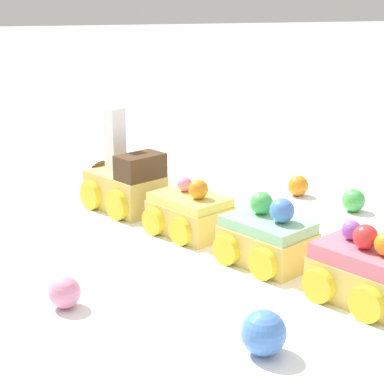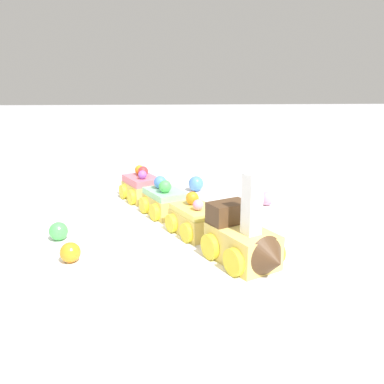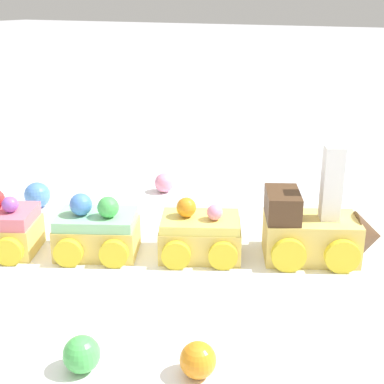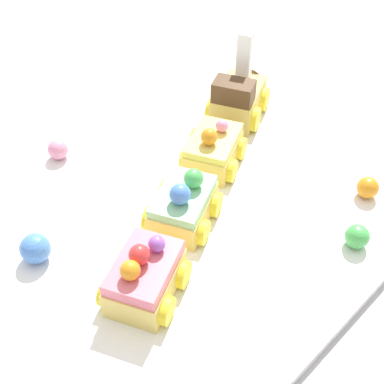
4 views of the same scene
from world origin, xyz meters
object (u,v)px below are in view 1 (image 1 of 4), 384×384
Objects in this scene: cake_car_lemon at (190,214)px; cake_train_locomotive at (121,183)px; gumball_green at (354,200)px; gumball_blue at (263,333)px; cake_car_strawberry at (365,272)px; gumball_pink at (65,292)px; cake_car_mint at (267,239)px; gumball_orange at (298,186)px.

cake_train_locomotive is at bearing 0.03° from cake_car_lemon.
gumball_green is 0.33m from gumball_blue.
gumball_blue is (-0.05, 0.11, -0.01)m from cake_car_strawberry.
gumball_pink is (0.06, 0.23, -0.01)m from cake_car_strawberry.
cake_train_locomotive reaches higher than gumball_blue.
cake_train_locomotive reaches higher than gumball_green.
gumball_pink is 0.16m from gumball_blue.
cake_car_strawberry reaches higher than gumball_blue.
cake_car_lemon is 0.10m from cake_car_mint.
cake_car_strawberry is 0.12m from gumball_blue.
cake_train_locomotive is 0.22m from cake_car_mint.
cake_car_strawberry is 0.28m from gumball_orange.
cake_car_mint is (-0.09, -0.04, 0.00)m from cake_car_lemon.
gumball_green is at bearing -54.44° from cake_car_strawberry.
gumball_blue is (-0.11, -0.12, 0.00)m from gumball_pink.
gumball_pink and gumball_orange have the same top height.
cake_train_locomotive is at bearing -22.40° from gumball_pink.
gumball_blue is (-0.14, 0.07, -0.01)m from cake_car_mint.
gumball_blue is at bearing -132.80° from gumball_pink.
cake_car_strawberry reaches higher than gumball_pink.
gumball_green is at bearing -156.55° from gumball_orange.
cake_train_locomotive is 0.34m from gumball_blue.
cake_car_mint reaches higher than gumball_green.
gumball_blue is (-0.24, 0.22, 0.00)m from gumball_green.
gumball_green is at bearing -81.23° from cake_car_mint.
cake_train_locomotive is 4.77× the size of gumball_green.
cake_car_mint is 1.00× the size of cake_car_strawberry.
cake_car_strawberry is at bearing -104.82° from gumball_pink.
cake_car_lemon is at bearing 0.19° from cake_car_mint.
cake_train_locomotive is 0.21m from gumball_orange.
gumball_green is at bearing -112.48° from cake_car_lemon.
cake_car_mint is at bearing -179.89° from cake_train_locomotive.
cake_train_locomotive is 1.31× the size of cake_car_lemon.
cake_train_locomotive is 1.31× the size of cake_car_mint.
gumball_blue is at bearing 89.49° from cake_car_strawberry.
cake_car_strawberry reaches higher than cake_car_lemon.
cake_car_lemon reaches higher than gumball_green.
cake_train_locomotive reaches higher than gumball_orange.
cake_car_mint is 0.19m from gumball_pink.
gumball_blue is (-0.34, -0.02, -0.01)m from cake_train_locomotive.
gumball_green and gumball_orange have the same top height.
cake_car_lemon reaches higher than gumball_blue.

